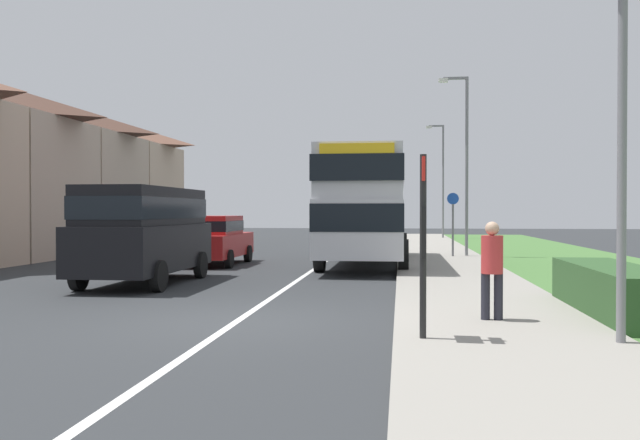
% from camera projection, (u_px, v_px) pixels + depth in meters
% --- Properties ---
extents(ground_plane, '(120.00, 120.00, 0.00)m').
position_uv_depth(ground_plane, '(236.00, 322.00, 11.12)').
color(ground_plane, '#2D3033').
extents(lane_marking_centre, '(0.14, 60.00, 0.01)m').
position_uv_depth(lane_marking_centre, '(304.00, 276.00, 19.06)').
color(lane_marking_centre, silver).
rests_on(lane_marking_centre, ground_plane).
extents(pavement_near_side, '(3.20, 68.00, 0.12)m').
position_uv_depth(pavement_near_side, '(462.00, 283.00, 16.58)').
color(pavement_near_side, gray).
rests_on(pavement_near_side, ground_plane).
extents(roadside_hedge, '(1.10, 4.34, 0.90)m').
position_uv_depth(roadside_hedge, '(614.00, 293.00, 11.41)').
color(roadside_hedge, '#2D5128').
rests_on(roadside_hedge, ground_plane).
extents(double_decker_bus, '(2.80, 9.84, 3.70)m').
position_uv_depth(double_decker_bus, '(366.00, 202.00, 22.76)').
color(double_decker_bus, '#BCBCC1').
rests_on(double_decker_bus, ground_plane).
extents(parked_van_black, '(2.11, 5.17, 2.41)m').
position_uv_depth(parked_van_black, '(145.00, 227.00, 16.91)').
color(parked_van_black, black).
rests_on(parked_van_black, ground_plane).
extents(parked_car_red, '(1.99, 4.38, 1.67)m').
position_uv_depth(parked_car_red, '(213.00, 238.00, 22.92)').
color(parked_car_red, '#B21E1E').
rests_on(parked_car_red, ground_plane).
extents(pedestrian_at_stop, '(0.34, 0.34, 1.67)m').
position_uv_depth(pedestrian_at_stop, '(492.00, 266.00, 10.62)').
color(pedestrian_at_stop, '#23232D').
rests_on(pedestrian_at_stop, ground_plane).
extents(bus_stop_sign, '(0.09, 0.52, 2.60)m').
position_uv_depth(bus_stop_sign, '(423.00, 233.00, 9.09)').
color(bus_stop_sign, black).
rests_on(bus_stop_sign, ground_plane).
extents(cycle_route_sign, '(0.44, 0.08, 2.52)m').
position_uv_depth(cycle_route_sign, '(453.00, 222.00, 25.51)').
color(cycle_route_sign, slate).
rests_on(cycle_route_sign, ground_plane).
extents(street_lamp_near, '(1.14, 0.20, 7.02)m').
position_uv_depth(street_lamp_near, '(614.00, 41.00, 8.76)').
color(street_lamp_near, slate).
rests_on(street_lamp_near, ground_plane).
extents(street_lamp_mid, '(1.14, 0.20, 6.98)m').
position_uv_depth(street_lamp_mid, '(464.00, 154.00, 25.86)').
color(street_lamp_mid, slate).
rests_on(street_lamp_mid, ground_plane).
extents(street_lamp_far, '(1.14, 0.20, 7.32)m').
position_uv_depth(street_lamp_far, '(441.00, 174.00, 43.05)').
color(street_lamp_far, slate).
rests_on(street_lamp_far, ground_plane).
extents(house_terrace_far_side, '(7.53, 22.12, 7.04)m').
position_uv_depth(house_terrace_far_side, '(18.00, 172.00, 29.18)').
color(house_terrace_far_side, '#C1A88E').
rests_on(house_terrace_far_side, ground_plane).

